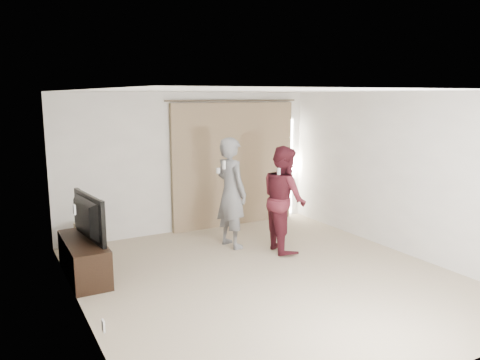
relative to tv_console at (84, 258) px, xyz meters
name	(u,v)px	position (x,y,z in m)	size (l,w,h in m)	color
floor	(268,277)	(2.27, -1.28, -0.27)	(5.50, 5.50, 0.00)	tan
wall_back	(190,162)	(2.27, 1.47, 1.03)	(5.00, 0.04, 2.60)	silver
wall_left	(79,209)	(-0.23, -1.28, 1.03)	(0.04, 5.50, 2.60)	silver
ceiling	(270,91)	(2.27, -1.28, 2.33)	(5.00, 5.50, 0.01)	silver
curtain	(235,164)	(3.18, 1.40, 0.93)	(2.80, 0.11, 2.46)	#907258
tv_console	(84,258)	(0.00, 0.00, 0.00)	(0.49, 1.40, 0.54)	black
tv	(81,218)	(0.00, 0.00, 0.59)	(1.12, 0.15, 0.65)	black
scratching_post	(81,240)	(0.17, 1.12, -0.07)	(0.38, 0.38, 0.50)	tan
person_man	(231,193)	(2.46, 0.21, 0.66)	(0.55, 0.74, 1.86)	slate
person_woman	(284,199)	(3.14, -0.38, 0.60)	(0.80, 0.95, 1.74)	#4F1720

